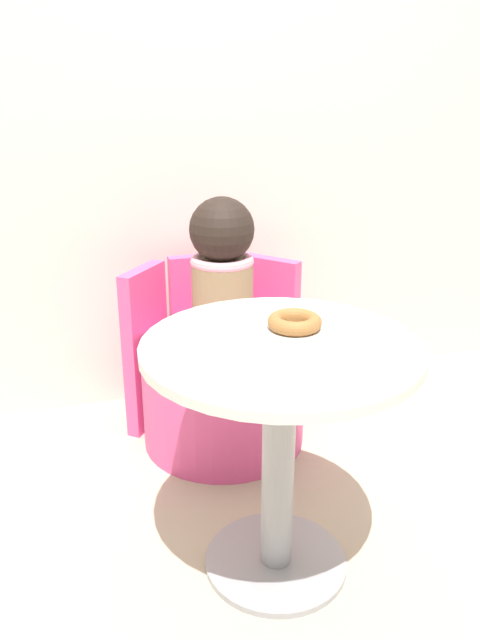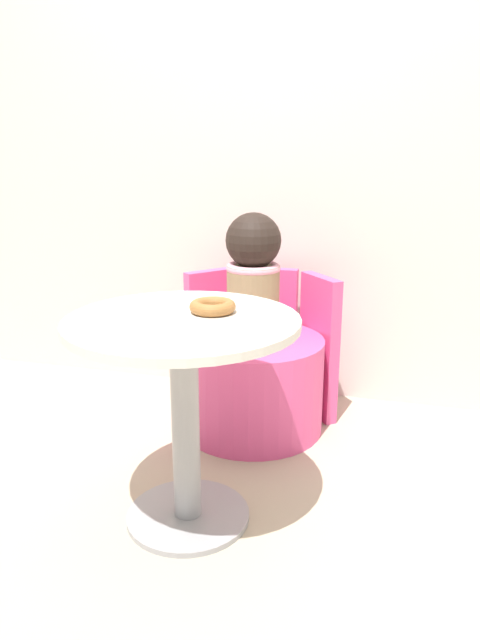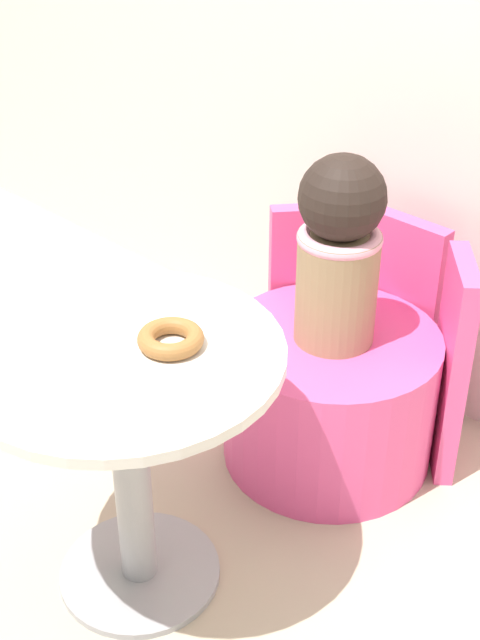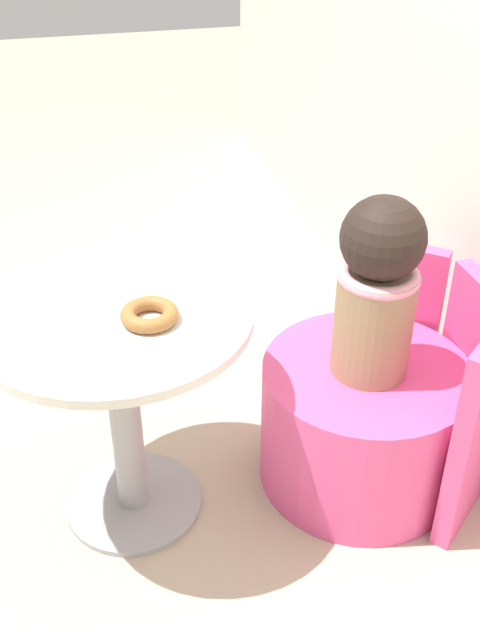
# 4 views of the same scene
# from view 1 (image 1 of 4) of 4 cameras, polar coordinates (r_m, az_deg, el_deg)

# --- Properties ---
(ground_plane) EXTENTS (12.00, 12.00, 0.00)m
(ground_plane) POSITION_cam_1_polar(r_m,az_deg,el_deg) (1.84, 4.91, -21.40)
(ground_plane) COLOR #B7A88E
(back_wall) EXTENTS (6.00, 0.06, 2.40)m
(back_wall) POSITION_cam_1_polar(r_m,az_deg,el_deg) (2.44, -4.65, 20.03)
(back_wall) COLOR silver
(back_wall) RESTS_ON ground_plane
(round_table) EXTENTS (0.68, 0.68, 0.66)m
(round_table) POSITION_cam_1_polar(r_m,az_deg,el_deg) (1.56, 3.63, -8.22)
(round_table) COLOR #99999E
(round_table) RESTS_ON ground_plane
(tub_chair) EXTENTS (0.58, 0.58, 0.39)m
(tub_chair) POSITION_cam_1_polar(r_m,az_deg,el_deg) (2.26, -1.52, -6.54)
(tub_chair) COLOR #E54C8C
(tub_chair) RESTS_ON ground_plane
(booth_backrest) EXTENTS (0.68, 0.25, 0.62)m
(booth_backrest) POSITION_cam_1_polar(r_m,az_deg,el_deg) (2.42, -3.08, -1.61)
(booth_backrest) COLOR #E54C8C
(booth_backrest) RESTS_ON ground_plane
(child_figure) EXTENTS (0.22, 0.22, 0.50)m
(child_figure) POSITION_cam_1_polar(r_m,az_deg,el_deg) (2.09, -1.64, 4.58)
(child_figure) COLOR #937A56
(child_figure) RESTS_ON tub_chair
(donut) EXTENTS (0.14, 0.14, 0.04)m
(donut) POSITION_cam_1_polar(r_m,az_deg,el_deg) (1.56, 5.02, -0.17)
(donut) COLOR #9E6633
(donut) RESTS_ON round_table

